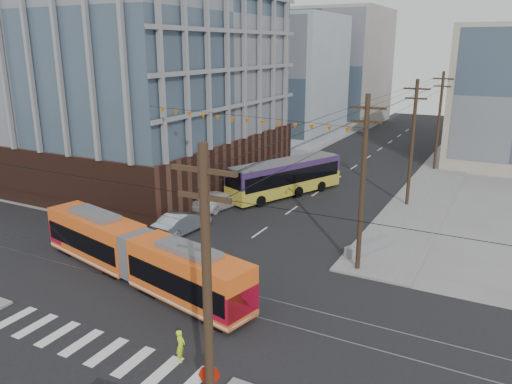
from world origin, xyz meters
TOP-DOWN VIEW (x-y plane):
  - ground at (0.00, 0.00)m, footprint 160.00×160.00m
  - office_building at (-22.00, 23.00)m, footprint 30.00×25.00m
  - bg_bldg_nw_near at (-17.00, 52.00)m, footprint 18.00×16.00m
  - bg_bldg_nw_far at (-14.00, 72.00)m, footprint 16.00×18.00m
  - utility_pole_near at (8.50, -6.00)m, footprint 0.30×0.30m
  - utility_pole_far at (8.50, 56.00)m, footprint 0.30×0.30m
  - streetcar at (-2.75, 3.53)m, footprint 17.01×6.09m
  - city_bus at (-2.42, 23.90)m, footprint 7.24×12.28m
  - parked_car_silver at (-5.18, 11.27)m, footprint 2.22×5.16m
  - parked_car_white at (-5.90, 17.56)m, footprint 2.92×5.52m
  - parked_car_grey at (-5.37, 24.08)m, footprint 3.66×5.60m
  - pedestrian at (4.24, -1.92)m, footprint 0.53×0.65m
  - jersey_barrier at (8.30, 14.03)m, footprint 2.50×4.18m

SIDE VIEW (x-z plane):
  - ground at x=0.00m, z-range 0.00..0.00m
  - jersey_barrier at x=8.30m, z-range 0.00..0.83m
  - parked_car_grey at x=-5.37m, z-range 0.00..1.43m
  - parked_car_white at x=-5.90m, z-range 0.00..1.52m
  - pedestrian at x=4.24m, z-range 0.00..1.54m
  - parked_car_silver at x=-5.18m, z-range 0.00..1.65m
  - streetcar at x=-2.75m, z-range 0.00..3.26m
  - city_bus at x=-2.42m, z-range 0.00..3.46m
  - utility_pole_near at x=8.50m, z-range 0.00..11.00m
  - utility_pole_far at x=8.50m, z-range 0.00..11.00m
  - bg_bldg_nw_near at x=-17.00m, z-range 0.00..18.00m
  - bg_bldg_nw_far at x=-14.00m, z-range 0.00..20.00m
  - office_building at x=-22.00m, z-range 0.00..28.60m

